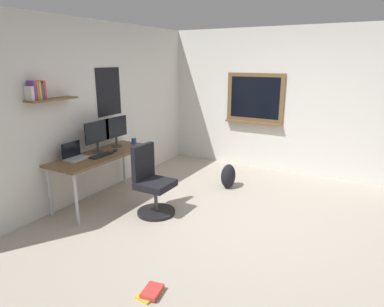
# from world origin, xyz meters

# --- Properties ---
(ground_plane) EXTENTS (5.20, 5.20, 0.00)m
(ground_plane) POSITION_xyz_m (0.00, 0.00, 0.00)
(ground_plane) COLOR #ADA393
(ground_plane) RESTS_ON ground
(wall_back) EXTENTS (5.00, 0.30, 2.60)m
(wall_back) POSITION_xyz_m (-0.01, 2.45, 1.30)
(wall_back) COLOR silver
(wall_back) RESTS_ON ground
(wall_right) EXTENTS (0.22, 5.00, 2.60)m
(wall_right) POSITION_xyz_m (2.45, 0.03, 1.30)
(wall_right) COLOR silver
(wall_right) RESTS_ON ground
(desk) EXTENTS (1.60, 0.61, 0.73)m
(desk) POSITION_xyz_m (-0.29, 2.06, 0.66)
(desk) COLOR brown
(desk) RESTS_ON ground
(office_chair) EXTENTS (0.52, 0.52, 0.95)m
(office_chair) POSITION_xyz_m (-0.27, 1.20, 0.41)
(office_chair) COLOR black
(office_chair) RESTS_ON ground
(laptop) EXTENTS (0.31, 0.21, 0.23)m
(laptop) POSITION_xyz_m (-0.65, 2.21, 0.78)
(laptop) COLOR #ADAFB5
(laptop) RESTS_ON desk
(monitor_primary) EXTENTS (0.46, 0.17, 0.46)m
(monitor_primary) POSITION_xyz_m (-0.25, 2.16, 1.00)
(monitor_primary) COLOR #38383D
(monitor_primary) RESTS_ON desk
(monitor_secondary) EXTENTS (0.46, 0.17, 0.46)m
(monitor_secondary) POSITION_xyz_m (0.15, 2.16, 1.00)
(monitor_secondary) COLOR #38383D
(monitor_secondary) RESTS_ON desk
(keyboard) EXTENTS (0.37, 0.13, 0.02)m
(keyboard) POSITION_xyz_m (-0.37, 1.99, 0.74)
(keyboard) COLOR black
(keyboard) RESTS_ON desk
(computer_mouse) EXTENTS (0.10, 0.06, 0.03)m
(computer_mouse) POSITION_xyz_m (-0.09, 1.99, 0.74)
(computer_mouse) COLOR #262628
(computer_mouse) RESTS_ON desk
(coffee_mug) EXTENTS (0.08, 0.08, 0.09)m
(coffee_mug) POSITION_xyz_m (0.41, 2.04, 0.77)
(coffee_mug) COLOR #334CA5
(coffee_mug) RESTS_ON desk
(backpack) EXTENTS (0.32, 0.22, 0.40)m
(backpack) POSITION_xyz_m (1.10, 0.67, 0.20)
(backpack) COLOR black
(backpack) RESTS_ON ground
(book_stack_on_floor) EXTENTS (0.25, 0.20, 0.06)m
(book_stack_on_floor) POSITION_xyz_m (-1.66, 0.22, 0.03)
(book_stack_on_floor) COLOR gold
(book_stack_on_floor) RESTS_ON ground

